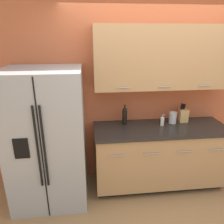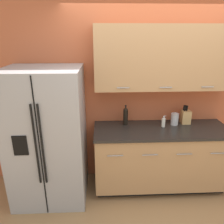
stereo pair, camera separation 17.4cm
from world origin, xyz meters
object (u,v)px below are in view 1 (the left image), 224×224
(soap_dispenser, at_px, (162,121))
(steel_canister, at_px, (173,118))
(knife_block, at_px, (183,115))
(wine_bottle, at_px, (125,116))
(refrigerator, at_px, (48,138))

(soap_dispenser, bearing_deg, steel_canister, 21.56)
(knife_block, xyz_separation_m, soap_dispenser, (-0.35, -0.11, -0.04))
(wine_bottle, height_order, steel_canister, wine_bottle)
(wine_bottle, height_order, soap_dispenser, wine_bottle)
(refrigerator, xyz_separation_m, soap_dispenser, (1.55, 0.15, 0.11))
(refrigerator, relative_size, steel_canister, 9.75)
(refrigerator, relative_size, soap_dispenser, 10.89)
(soap_dispenser, distance_m, steel_canister, 0.19)
(refrigerator, relative_size, knife_block, 6.31)
(knife_block, relative_size, steel_canister, 1.55)
(wine_bottle, bearing_deg, soap_dispenser, -11.20)
(refrigerator, height_order, wine_bottle, refrigerator)
(refrigerator, distance_m, steel_canister, 1.74)
(soap_dispenser, height_order, steel_canister, steel_canister)
(refrigerator, height_order, knife_block, refrigerator)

